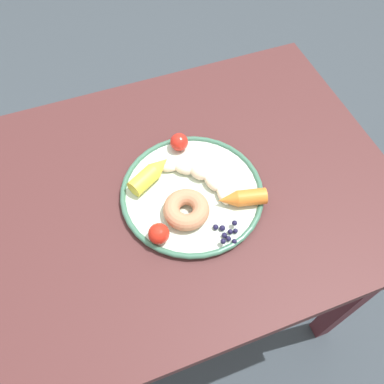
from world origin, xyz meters
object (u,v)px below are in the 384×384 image
(tomato_mid, at_px, (179,142))
(carrot_orange, at_px, (242,198))
(blueberry_pile, at_px, (227,233))
(tomato_near, at_px, (159,234))
(dining_table, at_px, (185,210))
(carrot_yellow, at_px, (151,174))
(banana, at_px, (198,177))
(donut, at_px, (186,210))
(plate, at_px, (192,193))

(tomato_mid, bearing_deg, carrot_orange, 111.64)
(blueberry_pile, relative_size, tomato_near, 1.25)
(dining_table, xyz_separation_m, blueberry_pile, (-0.04, 0.15, 0.14))
(dining_table, bearing_deg, blueberry_pile, 103.12)
(blueberry_pile, bearing_deg, dining_table, -76.88)
(dining_table, xyz_separation_m, carrot_yellow, (0.07, -0.03, 0.15))
(carrot_orange, distance_m, tomato_near, 0.19)
(blueberry_pile, bearing_deg, banana, -87.08)
(carrot_orange, relative_size, tomato_mid, 2.58)
(dining_table, xyz_separation_m, donut, (0.02, 0.08, 0.15))
(plate, xyz_separation_m, tomato_near, (0.10, 0.08, 0.02))
(carrot_yellow, relative_size, donut, 1.17)
(carrot_orange, bearing_deg, tomato_mid, -68.36)
(dining_table, distance_m, plate, 0.13)
(banana, bearing_deg, tomato_mid, -85.52)
(plate, bearing_deg, carrot_orange, 145.46)
(carrot_orange, height_order, donut, same)
(carrot_yellow, distance_m, blueberry_pile, 0.21)
(donut, bearing_deg, tomato_mid, -104.68)
(donut, bearing_deg, carrot_yellow, -68.79)
(tomato_near, bearing_deg, blueberry_pile, 163.61)
(carrot_yellow, xyz_separation_m, tomato_mid, (-0.09, -0.06, 0.00))
(carrot_orange, height_order, tomato_near, tomato_near)
(dining_table, distance_m, donut, 0.17)
(dining_table, relative_size, plate, 2.99)
(carrot_yellow, relative_size, tomato_near, 2.62)
(tomato_near, bearing_deg, plate, -140.88)
(blueberry_pile, distance_m, tomato_near, 0.14)
(dining_table, distance_m, banana, 0.15)
(carrot_yellow, distance_m, tomato_mid, 0.11)
(plate, distance_m, donut, 0.06)
(banana, relative_size, tomato_near, 3.55)
(dining_table, height_order, carrot_yellow, carrot_yellow)
(tomato_near, xyz_separation_m, tomato_mid, (-0.11, -0.21, -0.00))
(dining_table, relative_size, carrot_orange, 8.73)
(banana, bearing_deg, donut, 53.48)
(carrot_orange, distance_m, tomato_mid, 0.20)
(carrot_orange, relative_size, donut, 1.11)
(donut, bearing_deg, plate, -122.80)
(blueberry_pile, xyz_separation_m, tomato_mid, (0.02, -0.24, 0.01))
(banana, bearing_deg, blueberry_pile, 92.92)
(carrot_orange, bearing_deg, carrot_yellow, -37.71)
(tomato_mid, bearing_deg, tomato_near, 60.87)
(dining_table, relative_size, blueberry_pile, 17.39)
(donut, bearing_deg, dining_table, -107.31)
(tomato_near, height_order, tomato_mid, tomato_near)
(dining_table, height_order, tomato_mid, tomato_mid)
(donut, xyz_separation_m, tomato_near, (0.07, 0.03, 0.00))
(tomato_mid, bearing_deg, donut, 75.32)
(banana, height_order, donut, donut)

